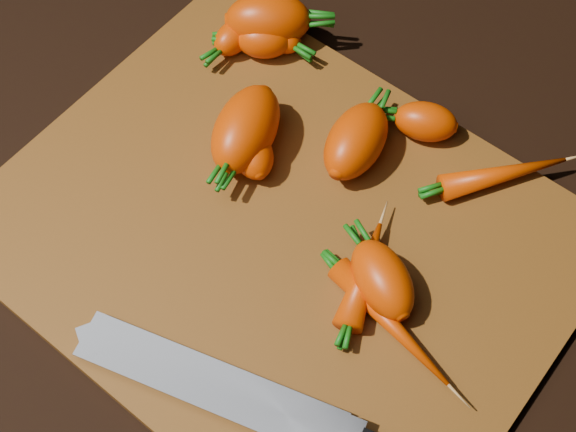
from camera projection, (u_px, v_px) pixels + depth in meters
The scene contains 15 objects.
ground at pixel (281, 242), 0.73m from camera, with size 2.00×2.00×0.01m, color black.
cutting_board at pixel (281, 237), 0.72m from camera, with size 0.50×0.40×0.01m, color brown.
carrot_0 at pixel (268, 20), 0.80m from camera, with size 0.09×0.06×0.06m, color #F04201.
carrot_1 at pixel (252, 153), 0.74m from camera, with size 0.06×0.04×0.04m, color #F04201.
carrot_2 at pixel (246, 129), 0.74m from camera, with size 0.10×0.06×0.06m, color #F04201.
carrot_3 at pixel (356, 141), 0.73m from camera, with size 0.09×0.05×0.05m, color #F04201.
carrot_4 at pixel (426, 122), 0.75m from camera, with size 0.06×0.04×0.04m, color #F04201.
carrot_5 at pixel (280, 36), 0.81m from camera, with size 0.05×0.03×0.03m, color #F04201.
carrot_6 at pixel (382, 279), 0.67m from camera, with size 0.08×0.04×0.04m, color #F04201.
carrot_7 at pixel (504, 174), 0.73m from camera, with size 0.12×0.03×0.03m, color #F04201.
carrot_8 at pixel (391, 324), 0.66m from camera, with size 0.13×0.02×0.02m, color #F04201.
carrot_9 at pixel (364, 274), 0.68m from camera, with size 0.10×0.03×0.03m, color #F04201.
carrot_10 at pixel (264, 40), 0.80m from camera, with size 0.06×0.04×0.04m, color #F04201.
carrot_11 at pixel (234, 37), 0.81m from camera, with size 0.05×0.03×0.03m, color #F04201.
knife at pixel (235, 394), 0.63m from camera, with size 0.36×0.13×0.02m.
Camera 1 is at (0.21, -0.26, 0.64)m, focal length 50.00 mm.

